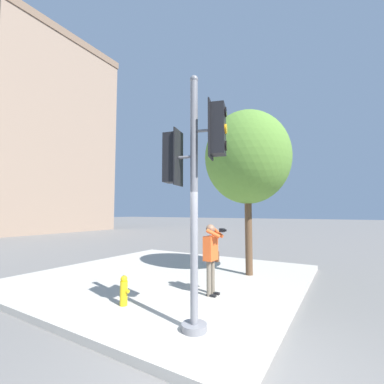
{
  "coord_description": "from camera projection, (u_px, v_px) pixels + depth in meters",
  "views": [
    {
      "loc": [
        -3.27,
        -1.51,
        2.16
      ],
      "look_at": [
        1.11,
        1.13,
        2.55
      ],
      "focal_mm": 24.0,
      "sensor_mm": 36.0,
      "label": 1
    }
  ],
  "objects": [
    {
      "name": "building_right",
      "position": [
        45.0,
        136.0,
        29.07
      ],
      "size": [
        13.29,
        8.56,
        21.45
      ],
      "color": "gray",
      "rests_on": "ground_plane"
    },
    {
      "name": "person_photographer",
      "position": [
        211.0,
        252.0,
        6.28
      ],
      "size": [
        0.58,
        0.54,
        1.7
      ],
      "color": "black",
      "rests_on": "sidewalk_corner"
    },
    {
      "name": "ground_plane",
      "position": [
        222.0,
        374.0,
        3.41
      ],
      "size": [
        160.0,
        160.0,
        0.0
      ],
      "primitive_type": "plane",
      "color": "slate"
    },
    {
      "name": "fire_hydrant",
      "position": [
        124.0,
        291.0,
        5.52
      ],
      "size": [
        0.16,
        0.22,
        0.63
      ],
      "color": "yellow",
      "rests_on": "sidewalk_corner"
    },
    {
      "name": "street_tree",
      "position": [
        247.0,
        158.0,
        8.46
      ],
      "size": [
        2.79,
        2.79,
        5.34
      ],
      "color": "brown",
      "rests_on": "sidewalk_corner"
    },
    {
      "name": "sidewalk_corner",
      "position": [
        167.0,
        277.0,
        8.2
      ],
      "size": [
        8.0,
        8.0,
        0.15
      ],
      "color": "#ADA89E",
      "rests_on": "ground_plane"
    },
    {
      "name": "traffic_signal_pole",
      "position": [
        194.0,
        174.0,
        4.53
      ],
      "size": [
        0.57,
        1.17,
        4.48
      ],
      "color": "slate",
      "rests_on": "sidewalk_corner"
    }
  ]
}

